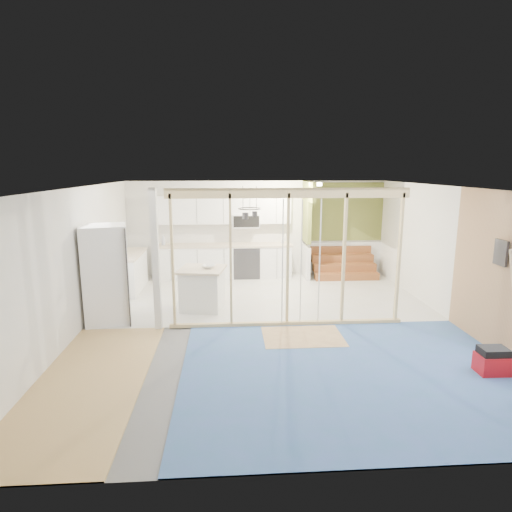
{
  "coord_description": "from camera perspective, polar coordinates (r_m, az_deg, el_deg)",
  "views": [
    {
      "loc": [
        -0.8,
        -7.63,
        2.94
      ],
      "look_at": [
        -0.25,
        0.6,
        1.24
      ],
      "focal_mm": 30.0,
      "sensor_mm": 36.0,
      "label": 1
    }
  ],
  "objects": [
    {
      "name": "room",
      "position": [
        7.84,
        2.09,
        -0.4
      ],
      "size": [
        7.01,
        8.01,
        2.61
      ],
      "color": "slate",
      "rests_on": "ground"
    },
    {
      "name": "floor_overlays",
      "position": [
        8.27,
        2.49,
        -9.08
      ],
      "size": [
        7.0,
        8.0,
        0.03
      ],
      "color": "silver",
      "rests_on": "room"
    },
    {
      "name": "stud_frame",
      "position": [
        7.77,
        0.32,
        1.66
      ],
      "size": [
        4.66,
        0.14,
        2.6
      ],
      "color": "#C9B77B",
      "rests_on": "room"
    },
    {
      "name": "base_cabinets",
      "position": [
        11.29,
        -7.86,
        -1.09
      ],
      "size": [
        4.45,
        2.24,
        0.93
      ],
      "color": "white",
      "rests_on": "room"
    },
    {
      "name": "upper_cabinets",
      "position": [
        11.5,
        -4.05,
        6.05
      ],
      "size": [
        3.6,
        0.41,
        0.85
      ],
      "color": "white",
      "rests_on": "room"
    },
    {
      "name": "green_partition",
      "position": [
        11.81,
        10.15,
        1.76
      ],
      "size": [
        2.25,
        1.51,
        2.6
      ],
      "color": "olive",
      "rests_on": "room"
    },
    {
      "name": "pot_rack",
      "position": [
        9.58,
        -0.88,
        6.02
      ],
      "size": [
        0.52,
        0.52,
        0.72
      ],
      "color": "black",
      "rests_on": "room"
    },
    {
      "name": "electrical_panel",
      "position": [
        7.64,
        29.85,
        0.39
      ],
      "size": [
        0.04,
        0.3,
        0.4
      ],
      "primitive_type": "cube",
      "color": "#343438",
      "rests_on": "room"
    },
    {
      "name": "ceiling_light",
      "position": [
        10.86,
        7.95,
        9.45
      ],
      "size": [
        0.32,
        0.32,
        0.08
      ],
      "primitive_type": "cylinder",
      "color": "#FFEABF",
      "rests_on": "room"
    },
    {
      "name": "fridge",
      "position": [
        8.64,
        -19.33,
        -2.33
      ],
      "size": [
        0.99,
        0.96,
        1.9
      ],
      "rotation": [
        0.0,
        0.0,
        0.24
      ],
      "color": "white",
      "rests_on": "room"
    },
    {
      "name": "island",
      "position": [
        9.09,
        -7.15,
        -4.37
      ],
      "size": [
        1.05,
        1.05,
        0.89
      ],
      "rotation": [
        0.0,
        0.0,
        -0.18
      ],
      "color": "silver",
      "rests_on": "room"
    },
    {
      "name": "bowl",
      "position": [
        8.97,
        -6.35,
        -1.4
      ],
      "size": [
        0.35,
        0.35,
        0.07
      ],
      "primitive_type": "imported",
      "rotation": [
        0.0,
        0.0,
        -0.29
      ],
      "color": "white",
      "rests_on": "island"
    },
    {
      "name": "soap_bottle_a",
      "position": [
        11.58,
        -12.25,
        2.09
      ],
      "size": [
        0.14,
        0.14,
        0.27
      ],
      "primitive_type": "imported",
      "rotation": [
        0.0,
        0.0,
        -0.41
      ],
      "color": "silver",
      "rests_on": "base_cabinets"
    },
    {
      "name": "soap_bottle_b",
      "position": [
        11.65,
        3.6,
        2.17
      ],
      "size": [
        0.11,
        0.11,
        0.18
      ],
      "primitive_type": "imported",
      "rotation": [
        0.0,
        0.0,
        -0.35
      ],
      "color": "silver",
      "rests_on": "base_cabinets"
    },
    {
      "name": "toolbox",
      "position": [
        7.22,
        28.99,
        -12.21
      ],
      "size": [
        0.44,
        0.33,
        0.41
      ],
      "rotation": [
        0.0,
        0.0,
        -0.03
      ],
      "color": "#A50F16",
      "rests_on": "room"
    }
  ]
}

